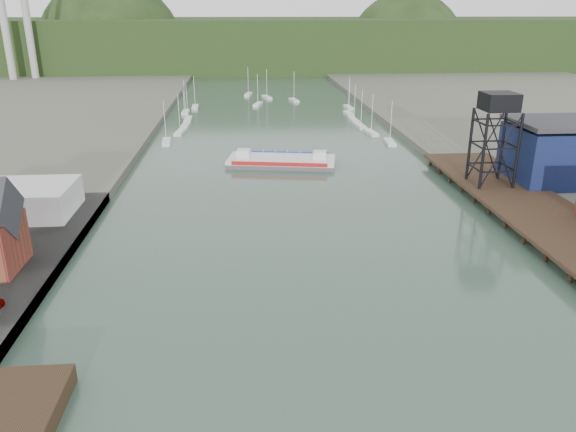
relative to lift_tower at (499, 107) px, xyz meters
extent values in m
cube|color=black|center=(2.00, -13.00, -13.75)|extent=(14.00, 70.00, 0.50)
cylinder|color=black|center=(-4.00, -13.00, -14.85)|extent=(0.60, 0.60, 2.20)
cylinder|color=black|center=(8.00, -13.00, -14.85)|extent=(0.60, 0.60, 2.20)
cube|color=silver|center=(-79.00, -8.00, -11.80)|extent=(18.00, 12.00, 4.50)
cylinder|color=black|center=(-3.00, -3.00, -7.00)|extent=(0.50, 0.50, 13.00)
cylinder|color=black|center=(3.00, -3.00, -7.00)|extent=(0.50, 0.50, 13.00)
cylinder|color=black|center=(-3.00, 3.00, -7.00)|extent=(0.50, 0.50, 13.00)
cylinder|color=black|center=(3.00, 3.00, -7.00)|extent=(0.50, 0.50, 13.00)
cube|color=black|center=(0.00, 0.00, 1.00)|extent=(5.50, 5.50, 3.00)
cube|color=#0C1137|center=(15.00, 2.00, -9.05)|extent=(20.00, 14.00, 10.00)
cube|color=#2D2D33|center=(15.00, 2.00, -3.15)|extent=(20.50, 14.50, 0.80)
cube|color=silver|center=(-62.54, 45.89, -15.30)|extent=(2.67, 7.65, 0.90)
cube|color=silver|center=(-60.28, 57.30, -15.30)|extent=(2.81, 7.67, 0.90)
cube|color=silver|center=(-59.71, 66.17, -15.30)|extent=(2.35, 7.59, 0.90)
cube|color=silver|center=(-59.81, 76.09, -15.30)|extent=(2.01, 7.50, 0.90)
cube|color=silver|center=(-61.64, 88.33, -15.30)|extent=(2.00, 7.50, 0.90)
cube|color=silver|center=(-59.32, 98.17, -15.30)|extent=(2.16, 7.54, 0.90)
cube|color=silver|center=(-7.44, 41.03, -15.30)|extent=(2.53, 7.62, 0.90)
cube|color=silver|center=(-9.54, 52.51, -15.30)|extent=(2.76, 7.67, 0.90)
cube|color=silver|center=(-10.54, 61.29, -15.30)|extent=(2.22, 7.56, 0.90)
cube|color=silver|center=(-10.73, 70.28, -15.30)|extent=(2.18, 7.54, 0.90)
cube|color=silver|center=(-10.33, 81.38, -15.30)|extent=(2.46, 7.61, 0.90)
cube|color=silver|center=(-8.22, 92.99, -15.30)|extent=(2.48, 7.61, 0.90)
cube|color=silver|center=(-38.16, 102.00, -15.30)|extent=(3.78, 7.76, 0.90)
cube|color=silver|center=(-24.96, 110.00, -15.30)|extent=(3.31, 7.74, 0.90)
cube|color=silver|center=(-34.34, 118.00, -15.30)|extent=(3.76, 7.76, 0.90)
cube|color=silver|center=(-41.11, 126.00, -15.30)|extent=(3.40, 7.74, 0.90)
cylinder|color=#A3A39E|center=(-145.00, 172.00, 14.35)|extent=(3.20, 3.20, 60.00)
cylinder|color=#A3A39E|center=(-137.00, 177.00, 14.35)|extent=(3.20, 3.20, 60.00)
cube|color=black|center=(-35.00, 242.00, -3.65)|extent=(500.00, 120.00, 28.00)
sphere|color=black|center=(-115.00, 242.00, -7.65)|extent=(80.00, 80.00, 80.00)
sphere|color=black|center=(55.00, 252.00, -9.65)|extent=(70.00, 70.00, 70.00)
cube|color=#4D4D4F|center=(-35.51, 23.12, -15.20)|extent=(23.84, 12.86, 0.90)
cube|color=silver|center=(-35.51, 23.12, -14.38)|extent=(23.84, 12.86, 0.72)
cube|color=#B61514|center=(-36.31, 18.62, -14.20)|extent=(19.61, 3.62, 0.81)
cube|color=#152396|center=(-34.71, 27.61, -14.20)|extent=(19.61, 3.62, 0.81)
cube|color=silver|center=(-43.52, 24.54, -13.30)|extent=(3.15, 3.15, 1.81)
cube|color=silver|center=(-27.50, 21.69, -13.30)|extent=(3.15, 3.15, 1.81)
camera|label=1|loc=(-43.46, -92.68, 15.92)|focal=35.00mm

